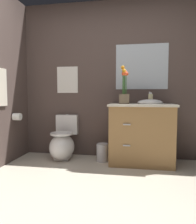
# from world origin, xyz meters

# --- Properties ---
(ground_plane) EXTENTS (9.43, 9.43, 0.00)m
(ground_plane) POSITION_xyz_m (0.00, 0.00, 0.00)
(ground_plane) COLOR beige
(wall_back) EXTENTS (4.40, 0.05, 2.50)m
(wall_back) POSITION_xyz_m (0.20, 1.73, 1.25)
(wall_back) COLOR #4C3D38
(wall_back) RESTS_ON ground_plane
(toilet) EXTENTS (0.38, 0.59, 0.69)m
(toilet) POSITION_xyz_m (-0.69, 1.43, 0.24)
(toilet) COLOR white
(toilet) RESTS_ON ground_plane
(vanity_cabinet) EXTENTS (0.94, 0.56, 1.06)m
(vanity_cabinet) POSITION_xyz_m (0.52, 1.40, 0.45)
(vanity_cabinet) COLOR #9E7242
(vanity_cabinet) RESTS_ON ground_plane
(flower_vase) EXTENTS (0.14, 0.14, 0.55)m
(flower_vase) POSITION_xyz_m (0.27, 1.34, 1.07)
(flower_vase) COLOR brown
(flower_vase) RESTS_ON vanity_cabinet
(soap_bottle) EXTENTS (0.07, 0.07, 0.17)m
(soap_bottle) POSITION_xyz_m (0.65, 1.49, 0.96)
(soap_bottle) COLOR beige
(soap_bottle) RESTS_ON vanity_cabinet
(trash_bin) EXTENTS (0.18, 0.18, 0.27)m
(trash_bin) POSITION_xyz_m (-0.06, 1.41, 0.14)
(trash_bin) COLOR #B7B7BC
(trash_bin) RESTS_ON ground_plane
(wall_poster) EXTENTS (0.35, 0.01, 0.43)m
(wall_poster) POSITION_xyz_m (-0.69, 1.69, 1.26)
(wall_poster) COLOR silver
(wall_mirror) EXTENTS (0.80, 0.01, 0.70)m
(wall_mirror) POSITION_xyz_m (0.52, 1.69, 1.45)
(wall_mirror) COLOR #B2BCC6
(hanging_towel) EXTENTS (0.03, 0.28, 0.52)m
(hanging_towel) POSITION_xyz_m (-1.40, 0.91, 1.12)
(hanging_towel) COLOR beige
(toilet_paper_roll) EXTENTS (0.11, 0.11, 0.11)m
(toilet_paper_roll) POSITION_xyz_m (-1.34, 1.23, 0.68)
(toilet_paper_roll) COLOR white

